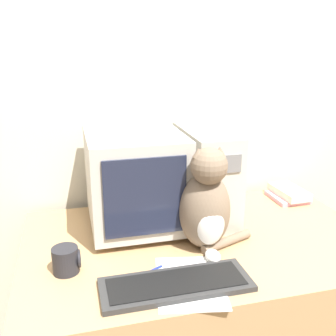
{
  "coord_description": "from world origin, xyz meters",
  "views": [
    {
      "loc": [
        -0.46,
        -0.88,
        1.45
      ],
      "look_at": [
        -0.11,
        0.48,
        1.0
      ],
      "focal_mm": 42.0,
      "sensor_mm": 36.0,
      "label": 1
    }
  ],
  "objects": [
    {
      "name": "pen",
      "position": [
        -0.26,
        0.22,
        0.72
      ],
      "size": [
        0.14,
        0.08,
        0.01
      ],
      "color": "navy",
      "rests_on": "desk"
    },
    {
      "name": "wall_back",
      "position": [
        0.0,
        0.9,
        1.25
      ],
      "size": [
        7.0,
        0.05,
        2.5
      ],
      "color": "beige",
      "rests_on": "ground_plane"
    },
    {
      "name": "paper_sheet",
      "position": [
        -0.13,
        0.15,
        0.72
      ],
      "size": [
        0.26,
        0.33,
        0.0
      ],
      "color": "white",
      "rests_on": "desk"
    },
    {
      "name": "crt_monitor",
      "position": [
        -0.22,
        0.59,
        0.92
      ],
      "size": [
        0.37,
        0.43,
        0.39
      ],
      "color": "#BCB7AD",
      "rests_on": "desk"
    },
    {
      "name": "desk",
      "position": [
        0.0,
        0.42,
        0.36
      ],
      "size": [
        1.35,
        0.83,
        0.72
      ],
      "color": "tan",
      "rests_on": "ground_plane"
    },
    {
      "name": "book_stack",
      "position": [
        0.54,
        0.69,
        0.74
      ],
      "size": [
        0.16,
        0.21,
        0.05
      ],
      "color": "pink",
      "rests_on": "desk"
    },
    {
      "name": "mug",
      "position": [
        -0.5,
        0.3,
        0.76
      ],
      "size": [
        0.09,
        0.09,
        0.09
      ],
      "color": "#232328",
      "rests_on": "desk"
    },
    {
      "name": "computer_tower",
      "position": [
        0.08,
        0.6,
        0.91
      ],
      "size": [
        0.18,
        0.4,
        0.38
      ],
      "color": "beige",
      "rests_on": "desk"
    },
    {
      "name": "cat",
      "position": [
        -0.01,
        0.35,
        0.89
      ],
      "size": [
        0.29,
        0.24,
        0.39
      ],
      "rotation": [
        0.0,
        0.0,
        -0.03
      ],
      "color": "#7A6651",
      "rests_on": "desk"
    },
    {
      "name": "keyboard",
      "position": [
        -0.18,
        0.13,
        0.73
      ],
      "size": [
        0.47,
        0.17,
        0.02
      ],
      "color": "#2D2D2D",
      "rests_on": "desk"
    }
  ]
}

